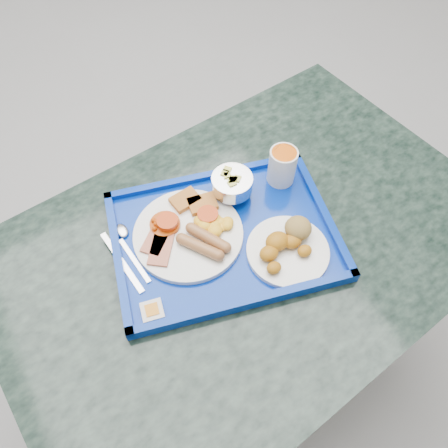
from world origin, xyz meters
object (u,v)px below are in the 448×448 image
Objects in this scene: main_plate at (191,231)px; fruit_bowl at (232,184)px; table at (246,277)px; tray at (224,236)px; juice_cup at (282,165)px; bread_plate at (288,245)px.

fruit_bowl is at bearing 19.32° from main_plate.
table is at bearing -102.07° from fruit_bowl.
fruit_bowl is at bearing 49.81° from tray.
tray is at bearing -161.11° from juice_cup.
main_plate is at bearing 148.01° from tray.
fruit_bowl is (0.13, 0.05, 0.03)m from main_plate.
fruit_bowl is 1.03× the size of juice_cup.
fruit_bowl reaches higher than main_plate.
fruit_bowl is at bearing 77.93° from table.
bread_plate is at bearing -54.56° from table.
juice_cup is at bearing -7.68° from fruit_bowl.
juice_cup is (0.19, 0.07, 0.05)m from tray.
tray is 0.14m from bread_plate.
table is 6.73× the size of bread_plate.
juice_cup is at bearing 18.89° from tray.
juice_cup is at bearing 59.30° from bread_plate.
main_plate is 0.21m from bread_plate.
table is at bearing -33.21° from main_plate.
juice_cup is (0.15, 0.10, 0.24)m from table.
main_plate is (-0.10, 0.07, 0.20)m from table.
fruit_bowl is (0.02, 0.11, 0.23)m from table.
table is 0.26m from fruit_bowl.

